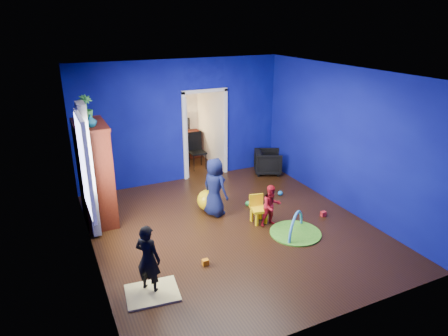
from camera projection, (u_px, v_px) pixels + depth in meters
name	position (u px, v px, depth m)	size (l,w,h in m)	color
floor	(232.00, 228.00, 7.59)	(5.00, 5.50, 0.01)	black
ceiling	(234.00, 73.00, 6.56)	(5.00, 5.50, 0.01)	white
wall_back	(181.00, 122.00, 9.41)	(5.00, 0.02, 2.90)	#090C70
wall_front	(335.00, 225.00, 4.75)	(5.00, 0.02, 2.90)	#090C70
wall_left	(86.00, 179.00, 6.09)	(0.02, 5.50, 2.90)	#090C70
wall_right	(343.00, 139.00, 8.07)	(0.02, 5.50, 2.90)	#090C70
alcove	(192.00, 120.00, 10.46)	(1.00, 1.75, 2.50)	silver
armchair	(268.00, 162.00, 10.18)	(0.64, 0.66, 0.60)	black
child_black	(148.00, 259.00, 5.69)	(0.39, 0.26, 1.07)	black
child_navy	(215.00, 187.00, 7.92)	(0.59, 0.38, 1.20)	#10133C
toddler_red	(271.00, 206.00, 7.57)	(0.40, 0.31, 0.82)	red
vase	(90.00, 121.00, 6.96)	(0.21, 0.21, 0.22)	#0D596A
potted_plant	(86.00, 108.00, 7.35)	(0.26, 0.26, 0.47)	#328B37
tv_armoire	(95.00, 173.00, 7.60)	(0.58, 1.14, 1.96)	#3F130A
crt_tv	(97.00, 171.00, 7.60)	(0.46, 0.70, 0.54)	silver
yellow_blanket	(152.00, 293.00, 5.79)	(0.75, 0.60, 0.03)	#F2E07A
hopper_ball	(208.00, 200.00, 8.25)	(0.44, 0.44, 0.44)	yellow
kid_chair	(259.00, 211.00, 7.73)	(0.28, 0.28, 0.50)	yellow
play_mat	(295.00, 233.00, 7.40)	(0.95, 0.95, 0.03)	#4DA625
toy_arch	(295.00, 233.00, 7.40)	(0.85, 0.85, 0.05)	#3F8CD8
window_left	(83.00, 165.00, 6.35)	(0.03, 0.95, 1.55)	white
curtain	(89.00, 171.00, 6.97)	(0.14, 0.42, 2.40)	slate
doorway	(205.00, 135.00, 9.79)	(1.16, 0.10, 2.10)	white
study_desk	(185.00, 145.00, 11.30)	(0.88, 0.44, 0.75)	#3D140A
desk_monitor	(183.00, 124.00, 11.20)	(0.40, 0.05, 0.32)	black
desk_lamp	(174.00, 126.00, 11.05)	(0.14, 0.14, 0.14)	#FFD88C
folding_chair	(197.00, 152.00, 10.46)	(0.40, 0.40, 0.92)	black
book_shelf	(182.00, 86.00, 10.82)	(0.88, 0.24, 0.04)	white
toy_0	(323.00, 214.00, 8.04)	(0.10, 0.08, 0.10)	red
toy_1	(280.00, 193.00, 8.98)	(0.11, 0.11, 0.11)	#2596D6
toy_2	(205.00, 262.00, 6.45)	(0.10, 0.08, 0.10)	orange
toy_3	(248.00, 204.00, 8.47)	(0.11, 0.11, 0.11)	green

